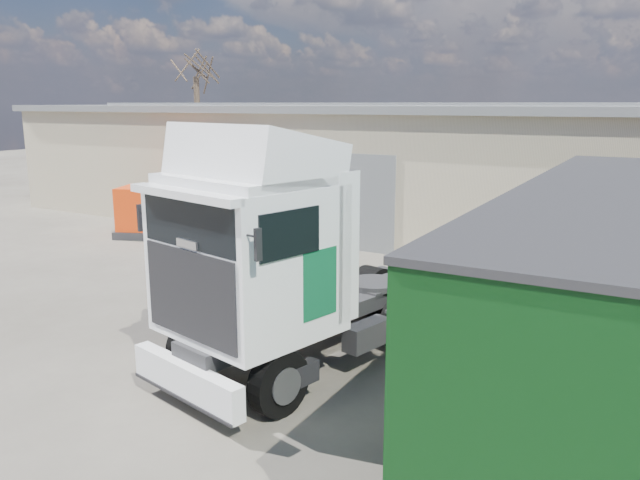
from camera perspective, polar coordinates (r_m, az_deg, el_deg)
The scene contains 8 objects.
ground at distance 14.63m, azimuth -9.65°, elevation -9.40°, with size 120.00×120.00×0.00m, color #2C2923.
warehouse at distance 30.33m, azimuth 1.14°, elevation 7.23°, with size 30.60×12.60×5.42m.
bare_tree at distance 40.59m, azimuth -11.33°, elevation 15.73°, with size 4.00×4.00×9.60m.
tractor_unit at distance 12.40m, azimuth -3.14°, elevation -2.87°, with size 4.39×7.92×5.06m.
box_trailer at distance 11.53m, azimuth 24.34°, elevation -3.29°, with size 2.93×12.35×4.08m.
panel_van at distance 24.37m, azimuth -2.97°, elevation 1.61°, with size 2.35×4.20×1.62m.
orange_skip at distance 26.55m, azimuth -14.47°, elevation 2.25°, with size 3.83×3.21×2.05m.
gravel_heap at distance 21.29m, azimuth -6.05°, elevation -1.20°, with size 4.99×4.82×0.89m.
Camera 1 is at (8.92, -10.27, 5.39)m, focal length 35.00 mm.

